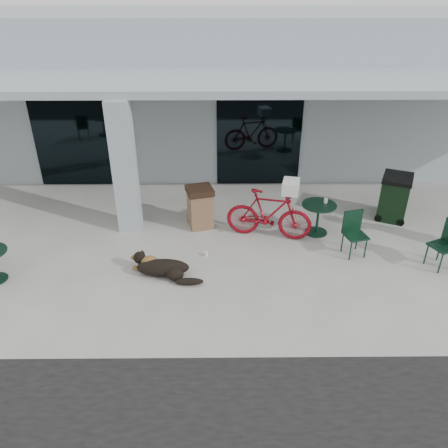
{
  "coord_description": "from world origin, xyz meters",
  "views": [
    {
      "loc": [
        0.7,
        -7.08,
        5.29
      ],
      "look_at": [
        0.77,
        0.65,
        1.0
      ],
      "focal_mm": 35.0,
      "sensor_mm": 36.0,
      "label": 1
    }
  ],
  "objects_px": {
    "dog": "(163,267)",
    "wheeled_bin": "(394,197)",
    "cafe_chair_far_b": "(443,246)",
    "trash_receptacle": "(200,207)",
    "cafe_chair_far_a": "(356,235)",
    "cafe_table_far": "(318,219)",
    "bicycle": "(269,214)"
  },
  "relations": [
    {
      "from": "cafe_chair_far_a",
      "to": "wheeled_bin",
      "type": "relative_size",
      "value": 0.88
    },
    {
      "from": "trash_receptacle",
      "to": "cafe_chair_far_a",
      "type": "bearing_deg",
      "value": -21.08
    },
    {
      "from": "dog",
      "to": "cafe_chair_far_a",
      "type": "relative_size",
      "value": 1.25
    },
    {
      "from": "cafe_table_far",
      "to": "dog",
      "type": "bearing_deg",
      "value": -153.85
    },
    {
      "from": "dog",
      "to": "cafe_chair_far_a",
      "type": "bearing_deg",
      "value": 34.57
    },
    {
      "from": "cafe_chair_far_a",
      "to": "cafe_chair_far_b",
      "type": "xyz_separation_m",
      "value": [
        1.68,
        -0.48,
        0.02
      ]
    },
    {
      "from": "wheeled_bin",
      "to": "cafe_chair_far_b",
      "type": "bearing_deg",
      "value": -59.45
    },
    {
      "from": "trash_receptacle",
      "to": "wheeled_bin",
      "type": "relative_size",
      "value": 0.92
    },
    {
      "from": "wheeled_bin",
      "to": "dog",
      "type": "bearing_deg",
      "value": -131.04
    },
    {
      "from": "cafe_chair_far_a",
      "to": "dog",
      "type": "bearing_deg",
      "value": 175.89
    },
    {
      "from": "bicycle",
      "to": "cafe_chair_far_a",
      "type": "relative_size",
      "value": 2.0
    },
    {
      "from": "dog",
      "to": "wheeled_bin",
      "type": "distance_m",
      "value": 6.11
    },
    {
      "from": "bicycle",
      "to": "wheeled_bin",
      "type": "height_order",
      "value": "bicycle"
    },
    {
      "from": "bicycle",
      "to": "cafe_table_far",
      "type": "relative_size",
      "value": 2.45
    },
    {
      "from": "dog",
      "to": "wheeled_bin",
      "type": "height_order",
      "value": "wheeled_bin"
    },
    {
      "from": "cafe_chair_far_a",
      "to": "wheeled_bin",
      "type": "xyz_separation_m",
      "value": [
        1.45,
        1.76,
        0.06
      ]
    },
    {
      "from": "dog",
      "to": "cafe_chair_far_b",
      "type": "bearing_deg",
      "value": 26.84
    },
    {
      "from": "cafe_table_far",
      "to": "trash_receptacle",
      "type": "relative_size",
      "value": 0.79
    },
    {
      "from": "dog",
      "to": "bicycle",
      "type": "bearing_deg",
      "value": 58.02
    },
    {
      "from": "cafe_chair_far_a",
      "to": "trash_receptacle",
      "type": "bearing_deg",
      "value": 144.42
    },
    {
      "from": "cafe_table_far",
      "to": "trash_receptacle",
      "type": "bearing_deg",
      "value": 172.67
    },
    {
      "from": "dog",
      "to": "trash_receptacle",
      "type": "bearing_deg",
      "value": 95.87
    },
    {
      "from": "bicycle",
      "to": "cafe_chair_far_a",
      "type": "bearing_deg",
      "value": -100.26
    },
    {
      "from": "bicycle",
      "to": "dog",
      "type": "xyz_separation_m",
      "value": [
        -2.3,
        -1.54,
        -0.39
      ]
    },
    {
      "from": "bicycle",
      "to": "wheeled_bin",
      "type": "bearing_deg",
      "value": -60.09
    },
    {
      "from": "bicycle",
      "to": "dog",
      "type": "bearing_deg",
      "value": 137.15
    },
    {
      "from": "cafe_chair_far_b",
      "to": "trash_receptacle",
      "type": "xyz_separation_m",
      "value": [
        -5.1,
        1.8,
        0.0
      ]
    },
    {
      "from": "cafe_table_far",
      "to": "cafe_chair_far_a",
      "type": "distance_m",
      "value": 1.15
    },
    {
      "from": "cafe_table_far",
      "to": "trash_receptacle",
      "type": "distance_m",
      "value": 2.83
    },
    {
      "from": "bicycle",
      "to": "cafe_chair_far_a",
      "type": "xyz_separation_m",
      "value": [
        1.81,
        -0.79,
        -0.1
      ]
    },
    {
      "from": "trash_receptacle",
      "to": "wheeled_bin",
      "type": "distance_m",
      "value": 4.89
    },
    {
      "from": "dog",
      "to": "cafe_table_far",
      "type": "xyz_separation_m",
      "value": [
        3.49,
        1.71,
        0.17
      ]
    }
  ]
}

